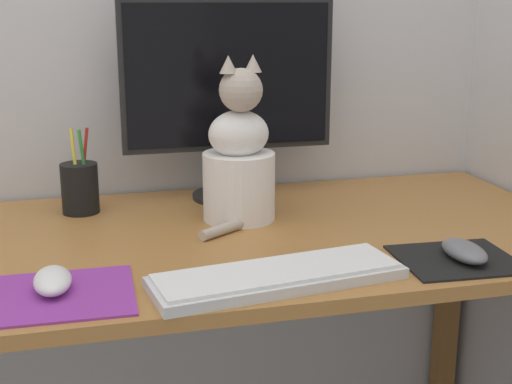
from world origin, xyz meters
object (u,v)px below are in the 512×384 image
at_px(computer_mouse_left, 53,281).
at_px(computer_mouse_right, 464,251).
at_px(cat, 239,160).
at_px(pen_cup, 80,187).
at_px(monitor, 228,88).
at_px(keyboard, 278,276).

bearing_deg(computer_mouse_left, computer_mouse_right, -3.06).
bearing_deg(computer_mouse_left, cat, 39.37).
bearing_deg(pen_cup, monitor, 6.04).
bearing_deg(monitor, cat, -95.18).
distance_m(computer_mouse_left, pen_cup, 0.44).
bearing_deg(computer_mouse_right, pen_cup, 143.63).
bearing_deg(monitor, keyboard, -93.77).
bearing_deg(keyboard, cat, 79.20).
bearing_deg(monitor, computer_mouse_right, -58.77).
bearing_deg(monitor, pen_cup, -173.96).
bearing_deg(keyboard, pen_cup, 113.99).
relative_size(monitor, computer_mouse_left, 4.45).
xyz_separation_m(computer_mouse_right, pen_cup, (-0.64, 0.47, 0.04)).
xyz_separation_m(keyboard, cat, (0.02, 0.35, 0.11)).
bearing_deg(pen_cup, computer_mouse_right, -36.37).
xyz_separation_m(monitor, pen_cup, (-0.33, -0.04, -0.20)).
bearing_deg(cat, computer_mouse_left, -154.45).
bearing_deg(keyboard, monitor, 78.53).
distance_m(computer_mouse_right, pen_cup, 0.80).
relative_size(cat, pen_cup, 1.85).
bearing_deg(cat, keyboard, -106.92).
distance_m(monitor, computer_mouse_right, 0.64).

